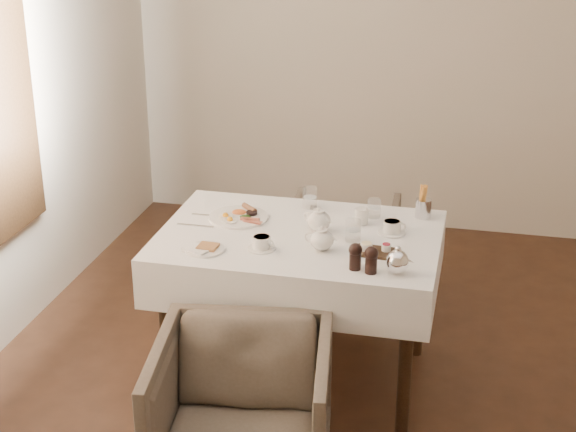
# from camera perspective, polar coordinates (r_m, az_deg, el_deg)

# --- Properties ---
(table) EXTENTS (1.28, 0.88, 0.75)m
(table) POSITION_cam_1_polar(r_m,az_deg,el_deg) (4.08, 0.73, -2.68)
(table) COLOR black
(table) RESTS_ON ground
(armchair_near) EXTENTS (0.78, 0.80, 0.64)m
(armchair_near) POSITION_cam_1_polar(r_m,az_deg,el_deg) (3.56, -2.99, -12.65)
(armchair_near) COLOR #50473A
(armchair_near) RESTS_ON ground
(armchair_far) EXTENTS (0.63, 0.64, 0.56)m
(armchair_far) POSITION_cam_1_polar(r_m,az_deg,el_deg) (5.01, 3.55, -2.25)
(armchair_far) COLOR #50473A
(armchair_far) RESTS_ON ground
(breakfast_plate) EXTENTS (0.28, 0.28, 0.04)m
(breakfast_plate) POSITION_cam_1_polar(r_m,az_deg,el_deg) (4.21, -3.17, -0.01)
(breakfast_plate) COLOR white
(breakfast_plate) RESTS_ON table
(side_plate) EXTENTS (0.18, 0.17, 0.02)m
(side_plate) POSITION_cam_1_polar(r_m,az_deg,el_deg) (3.88, -5.49, -2.13)
(side_plate) COLOR white
(side_plate) RESTS_ON table
(teapot_centre) EXTENTS (0.19, 0.17, 0.12)m
(teapot_centre) POSITION_cam_1_polar(r_m,az_deg,el_deg) (4.04, 2.00, -0.20)
(teapot_centre) COLOR white
(teapot_centre) RESTS_ON table
(teapot_front) EXTENTS (0.15, 0.13, 0.12)m
(teapot_front) POSITION_cam_1_polar(r_m,az_deg,el_deg) (3.85, 2.20, -1.44)
(teapot_front) COLOR white
(teapot_front) RESTS_ON table
(creamer) EXTENTS (0.08, 0.08, 0.07)m
(creamer) POSITION_cam_1_polar(r_m,az_deg,el_deg) (4.14, 4.78, 0.01)
(creamer) COLOR white
(creamer) RESTS_ON table
(teacup_near) EXTENTS (0.12, 0.12, 0.06)m
(teacup_near) POSITION_cam_1_polar(r_m,az_deg,el_deg) (3.87, -1.72, -1.78)
(teacup_near) COLOR white
(teacup_near) RESTS_ON table
(teacup_far) EXTENTS (0.13, 0.13, 0.06)m
(teacup_far) POSITION_cam_1_polar(r_m,az_deg,el_deg) (4.05, 6.73, -0.76)
(teacup_far) COLOR white
(teacup_far) RESTS_ON table
(glass_left) EXTENTS (0.10, 0.10, 0.10)m
(glass_left) POSITION_cam_1_polar(r_m,az_deg,el_deg) (4.32, 1.43, 1.19)
(glass_left) COLOR silver
(glass_left) RESTS_ON table
(glass_mid) EXTENTS (0.09, 0.09, 0.10)m
(glass_mid) POSITION_cam_1_polar(r_m,az_deg,el_deg) (3.95, 4.23, -0.94)
(glass_mid) COLOR silver
(glass_mid) RESTS_ON table
(glass_right) EXTENTS (0.07, 0.07, 0.09)m
(glass_right) POSITION_cam_1_polar(r_m,az_deg,el_deg) (4.22, 5.59, 0.51)
(glass_right) COLOR silver
(glass_right) RESTS_ON table
(condiment_board) EXTENTS (0.18, 0.13, 0.04)m
(condiment_board) POSITION_cam_1_polar(r_m,az_deg,el_deg) (3.85, 5.62, -2.23)
(condiment_board) COLOR black
(condiment_board) RESTS_ON table
(pepper_mill_left) EXTENTS (0.07, 0.07, 0.12)m
(pepper_mill_left) POSITION_cam_1_polar(r_m,az_deg,el_deg) (3.68, 4.37, -2.61)
(pepper_mill_left) COLOR black
(pepper_mill_left) RESTS_ON table
(pepper_mill_right) EXTENTS (0.08, 0.08, 0.12)m
(pepper_mill_right) POSITION_cam_1_polar(r_m,az_deg,el_deg) (3.65, 5.40, -2.83)
(pepper_mill_right) COLOR black
(pepper_mill_right) RESTS_ON table
(silver_pot) EXTENTS (0.14, 0.13, 0.13)m
(silver_pot) POSITION_cam_1_polar(r_m,az_deg,el_deg) (3.66, 7.09, -2.83)
(silver_pot) COLOR white
(silver_pot) RESTS_ON table
(fries_cup) EXTENTS (0.08, 0.08, 0.16)m
(fries_cup) POSITION_cam_1_polar(r_m,az_deg,el_deg) (4.24, 8.77, 0.82)
(fries_cup) COLOR silver
(fries_cup) RESTS_ON table
(cutlery_fork) EXTENTS (0.18, 0.02, 0.00)m
(cutlery_fork) POSITION_cam_1_polar(r_m,az_deg,el_deg) (4.25, -5.06, 0.03)
(cutlery_fork) COLOR silver
(cutlery_fork) RESTS_ON table
(cutlery_knife) EXTENTS (0.18, 0.01, 0.00)m
(cutlery_knife) POSITION_cam_1_polar(r_m,az_deg,el_deg) (4.14, -6.01, -0.62)
(cutlery_knife) COLOR silver
(cutlery_knife) RESTS_ON table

